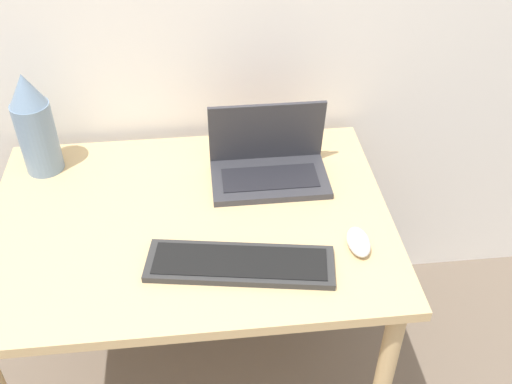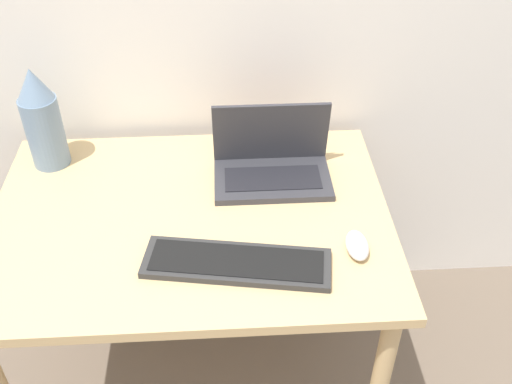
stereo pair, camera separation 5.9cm
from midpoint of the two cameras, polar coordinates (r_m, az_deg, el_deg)
desk at (r=1.72m, az=-7.11°, el=-4.70°), size 1.11×0.80×0.73m
laptop at (r=1.76m, az=0.23°, el=2.84°), size 0.34×0.21×0.22m
keyboard at (r=1.50m, az=-2.67°, el=-6.86°), size 0.49×0.21×0.02m
mouse at (r=1.56m, az=8.67°, el=-4.73°), size 0.06×0.11×0.04m
vase at (r=1.86m, az=-21.22°, el=5.98°), size 0.11×0.11×0.32m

